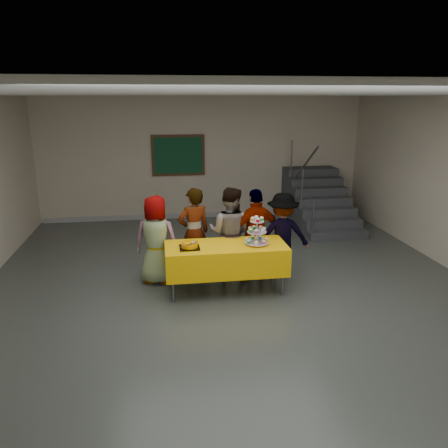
{
  "coord_description": "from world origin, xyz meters",
  "views": [
    {
      "loc": [
        -1.08,
        -5.83,
        2.96
      ],
      "look_at": [
        -0.11,
        0.68,
        1.05
      ],
      "focal_mm": 35.0,
      "sensor_mm": 36.0,
      "label": 1
    }
  ],
  "objects_px": {
    "bear_cake": "(190,244)",
    "noticeboard": "(178,155)",
    "schoolchild_a": "(156,240)",
    "schoolchild_c": "(230,233)",
    "cupcake_stand": "(257,233)",
    "schoolchild_d": "(256,234)",
    "bake_table": "(226,258)",
    "staircase": "(316,203)",
    "schoolchild_e": "(282,235)",
    "schoolchild_b": "(194,232)"
  },
  "relations": [
    {
      "from": "schoolchild_c",
      "to": "schoolchild_e",
      "type": "bearing_deg",
      "value": -160.93
    },
    {
      "from": "bake_table",
      "to": "schoolchild_c",
      "type": "relative_size",
      "value": 1.21
    },
    {
      "from": "schoolchild_a",
      "to": "staircase",
      "type": "xyz_separation_m",
      "value": [
        3.88,
        3.12,
        -0.25
      ]
    },
    {
      "from": "bear_cake",
      "to": "cupcake_stand",
      "type": "bearing_deg",
      "value": 1.9
    },
    {
      "from": "staircase",
      "to": "noticeboard",
      "type": "distance_m",
      "value": 3.58
    },
    {
      "from": "schoolchild_d",
      "to": "bear_cake",
      "type": "bearing_deg",
      "value": 17.58
    },
    {
      "from": "bear_cake",
      "to": "noticeboard",
      "type": "relative_size",
      "value": 0.28
    },
    {
      "from": "staircase",
      "to": "schoolchild_b",
      "type": "bearing_deg",
      "value": -137.92
    },
    {
      "from": "schoolchild_a",
      "to": "schoolchild_e",
      "type": "relative_size",
      "value": 1.01
    },
    {
      "from": "schoolchild_a",
      "to": "noticeboard",
      "type": "relative_size",
      "value": 1.13
    },
    {
      "from": "staircase",
      "to": "bear_cake",
      "type": "bearing_deg",
      "value": -132.26
    },
    {
      "from": "cupcake_stand",
      "to": "schoolchild_d",
      "type": "height_order",
      "value": "schoolchild_d"
    },
    {
      "from": "schoolchild_c",
      "to": "staircase",
      "type": "bearing_deg",
      "value": -106.0
    },
    {
      "from": "bear_cake",
      "to": "schoolchild_c",
      "type": "relative_size",
      "value": 0.23
    },
    {
      "from": "bake_table",
      "to": "noticeboard",
      "type": "distance_m",
      "value": 4.63
    },
    {
      "from": "bear_cake",
      "to": "staircase",
      "type": "relative_size",
      "value": 0.15
    },
    {
      "from": "noticeboard",
      "to": "schoolchild_e",
      "type": "bearing_deg",
      "value": -68.83
    },
    {
      "from": "bake_table",
      "to": "staircase",
      "type": "distance_m",
      "value": 4.6
    },
    {
      "from": "cupcake_stand",
      "to": "staircase",
      "type": "relative_size",
      "value": 0.19
    },
    {
      "from": "bear_cake",
      "to": "noticeboard",
      "type": "xyz_separation_m",
      "value": [
        0.07,
        4.55,
        0.77
      ]
    },
    {
      "from": "schoolchild_d",
      "to": "cupcake_stand",
      "type": "bearing_deg",
      "value": 68.81
    },
    {
      "from": "schoolchild_c",
      "to": "bear_cake",
      "type": "bearing_deg",
      "value": 67.42
    },
    {
      "from": "schoolchild_e",
      "to": "staircase",
      "type": "distance_m",
      "value": 3.61
    },
    {
      "from": "schoolchild_a",
      "to": "schoolchild_c",
      "type": "height_order",
      "value": "schoolchild_c"
    },
    {
      "from": "bear_cake",
      "to": "schoolchild_b",
      "type": "xyz_separation_m",
      "value": [
        0.13,
        0.79,
        -0.06
      ]
    },
    {
      "from": "cupcake_stand",
      "to": "noticeboard",
      "type": "bearing_deg",
      "value": 102.21
    },
    {
      "from": "schoolchild_a",
      "to": "cupcake_stand",
      "type": "bearing_deg",
      "value": 175.89
    },
    {
      "from": "bake_table",
      "to": "staircase",
      "type": "bearing_deg",
      "value": 52.41
    },
    {
      "from": "cupcake_stand",
      "to": "bear_cake",
      "type": "relative_size",
      "value": 1.24
    },
    {
      "from": "bake_table",
      "to": "schoolchild_c",
      "type": "xyz_separation_m",
      "value": [
        0.16,
        0.59,
        0.22
      ]
    },
    {
      "from": "schoolchild_e",
      "to": "noticeboard",
      "type": "height_order",
      "value": "noticeboard"
    },
    {
      "from": "schoolchild_a",
      "to": "schoolchild_b",
      "type": "bearing_deg",
      "value": -147.12
    },
    {
      "from": "schoolchild_d",
      "to": "schoolchild_b",
      "type": "bearing_deg",
      "value": -20.09
    },
    {
      "from": "bear_cake",
      "to": "schoolchild_a",
      "type": "xyz_separation_m",
      "value": [
        -0.5,
        0.59,
        -0.09
      ]
    },
    {
      "from": "schoolchild_b",
      "to": "schoolchild_d",
      "type": "distance_m",
      "value": 1.05
    },
    {
      "from": "bake_table",
      "to": "bear_cake",
      "type": "relative_size",
      "value": 5.25
    },
    {
      "from": "schoolchild_a",
      "to": "schoolchild_c",
      "type": "relative_size",
      "value": 0.95
    },
    {
      "from": "noticeboard",
      "to": "staircase",
      "type": "bearing_deg",
      "value": -14.2
    },
    {
      "from": "schoolchild_a",
      "to": "staircase",
      "type": "height_order",
      "value": "staircase"
    },
    {
      "from": "bake_table",
      "to": "schoolchild_e",
      "type": "height_order",
      "value": "schoolchild_e"
    },
    {
      "from": "schoolchild_e",
      "to": "cupcake_stand",
      "type": "bearing_deg",
      "value": 49.71
    },
    {
      "from": "schoolchild_d",
      "to": "schoolchild_c",
      "type": "bearing_deg",
      "value": -18.87
    },
    {
      "from": "bear_cake",
      "to": "schoolchild_c",
      "type": "xyz_separation_m",
      "value": [
        0.72,
        0.66,
        -0.05
      ]
    },
    {
      "from": "staircase",
      "to": "noticeboard",
      "type": "xyz_separation_m",
      "value": [
        -3.3,
        0.84,
        1.11
      ]
    },
    {
      "from": "bake_table",
      "to": "schoolchild_e",
      "type": "xyz_separation_m",
      "value": [
        1.04,
        0.5,
        0.17
      ]
    },
    {
      "from": "schoolchild_a",
      "to": "schoolchild_c",
      "type": "xyz_separation_m",
      "value": [
        1.23,
        0.08,
        0.04
      ]
    },
    {
      "from": "bear_cake",
      "to": "schoolchild_e",
      "type": "height_order",
      "value": "schoolchild_e"
    },
    {
      "from": "cupcake_stand",
      "to": "noticeboard",
      "type": "xyz_separation_m",
      "value": [
        -0.98,
        4.51,
        0.65
      ]
    },
    {
      "from": "cupcake_stand",
      "to": "schoolchild_e",
      "type": "distance_m",
      "value": 0.81
    },
    {
      "from": "schoolchild_c",
      "to": "schoolchild_d",
      "type": "distance_m",
      "value": 0.45
    }
  ]
}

